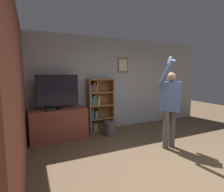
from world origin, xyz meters
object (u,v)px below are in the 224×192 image
at_px(game_console, 51,109).
at_px(person, 170,103).
at_px(waste_bin, 110,128).
at_px(bookshelf, 98,106).
at_px(television, 58,91).

distance_m(game_console, person, 2.77).
xyz_separation_m(game_console, waste_bin, (1.49, -0.18, -0.62)).
bearing_deg(game_console, waste_bin, -6.78).
relative_size(game_console, bookshelf, 0.15).
height_order(game_console, bookshelf, bookshelf).
height_order(bookshelf, waste_bin, bookshelf).
bearing_deg(television, waste_bin, -13.75).
bearing_deg(game_console, bookshelf, 12.88).
distance_m(television, person, 2.68).
distance_m(television, bookshelf, 1.24).
height_order(bookshelf, person, person).
bearing_deg(game_console, person, -32.12).
distance_m(game_console, bookshelf, 1.36).
xyz_separation_m(television, bookshelf, (1.13, 0.16, -0.47)).
bearing_deg(television, bookshelf, 8.29).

